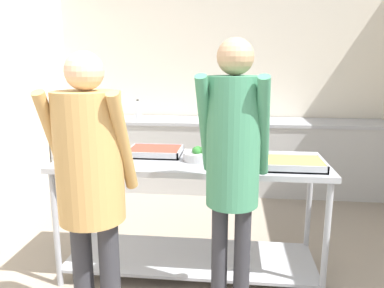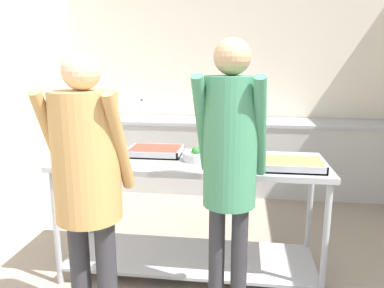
% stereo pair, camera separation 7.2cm
% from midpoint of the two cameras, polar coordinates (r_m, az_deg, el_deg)
% --- Properties ---
extents(wall_rear, '(4.43, 0.06, 2.65)m').
position_cam_midpoint_polar(wall_rear, '(5.17, 5.15, 8.60)').
color(wall_rear, beige).
rests_on(wall_rear, ground_plane).
extents(back_counter, '(4.27, 0.65, 0.93)m').
position_cam_midpoint_polar(back_counter, '(4.94, 4.77, -1.65)').
color(back_counter, '#A8A8A8').
rests_on(back_counter, ground_plane).
extents(serving_counter, '(2.03, 0.71, 0.94)m').
position_cam_midpoint_polar(serving_counter, '(2.94, 0.45, -8.14)').
color(serving_counter, '#9EA0A8').
rests_on(serving_counter, ground_plane).
extents(sauce_pan, '(0.41, 0.27, 0.06)m').
position_cam_midpoint_polar(sauce_pan, '(2.89, -14.82, -1.94)').
color(sauce_pan, '#9EA0A8').
rests_on(sauce_pan, serving_counter).
extents(serving_tray_vegetables, '(0.42, 0.33, 0.05)m').
position_cam_midpoint_polar(serving_tray_vegetables, '(3.01, -4.91, -1.13)').
color(serving_tray_vegetables, '#9EA0A8').
rests_on(serving_tray_vegetables, serving_counter).
extents(broccoli_bowl, '(0.23, 0.23, 0.11)m').
position_cam_midpoint_polar(broccoli_bowl, '(2.82, 1.63, -1.71)').
color(broccoli_bowl, '#B2B2B7').
rests_on(broccoli_bowl, serving_counter).
extents(plate_stack, '(0.28, 0.28, 0.06)m').
position_cam_midpoint_polar(plate_stack, '(2.90, 7.50, -1.65)').
color(plate_stack, white).
rests_on(plate_stack, serving_counter).
extents(serving_tray_roast, '(0.43, 0.33, 0.05)m').
position_cam_midpoint_polar(serving_tray_roast, '(2.73, 15.68, -3.02)').
color(serving_tray_roast, '#9EA0A8').
rests_on(serving_tray_roast, serving_counter).
extents(guest_serving_left, '(0.48, 0.37, 1.73)m').
position_cam_midpoint_polar(guest_serving_left, '(2.18, -14.76, -4.11)').
color(guest_serving_left, '#2D2D33').
rests_on(guest_serving_left, ground_plane).
extents(guest_serving_right, '(0.45, 0.39, 1.80)m').
position_cam_midpoint_polar(guest_serving_right, '(2.21, 6.75, -1.69)').
color(guest_serving_right, '#2D2D33').
rests_on(guest_serving_right, ground_plane).
extents(water_bottle, '(0.07, 0.07, 0.26)m').
position_cam_midpoint_polar(water_bottle, '(4.93, -7.24, 5.16)').
color(water_bottle, silver).
rests_on(water_bottle, back_counter).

